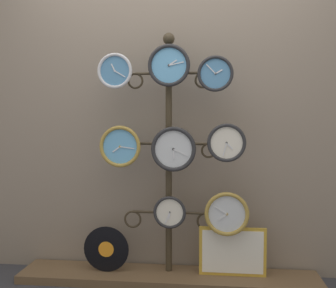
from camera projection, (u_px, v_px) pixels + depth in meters
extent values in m
cube|color=gray|center=(171.00, 93.00, 3.03)|extent=(4.40, 0.04, 2.80)
cube|color=brown|center=(168.00, 277.00, 2.90)|extent=(2.20, 0.36, 0.06)
cylinder|color=#382D1E|center=(169.00, 277.00, 2.96)|extent=(0.41, 0.41, 0.02)
cylinder|color=#382D1E|center=(169.00, 162.00, 2.91)|extent=(0.05, 0.05, 1.72)
sphere|color=#382D1E|center=(169.00, 39.00, 2.85)|extent=(0.09, 0.09, 0.09)
cylinder|color=#382D1E|center=(152.00, 74.00, 2.88)|extent=(0.25, 0.02, 0.02)
torus|color=#382D1E|center=(135.00, 81.00, 2.90)|extent=(0.12, 0.02, 0.12)
cylinder|color=#382D1E|center=(186.00, 73.00, 2.85)|extent=(0.25, 0.02, 0.02)
torus|color=#382D1E|center=(203.00, 80.00, 2.84)|extent=(0.12, 0.02, 0.12)
cylinder|color=#382D1E|center=(149.00, 143.00, 2.91)|extent=(0.29, 0.02, 0.02)
torus|color=#382D1E|center=(130.00, 150.00, 2.93)|extent=(0.11, 0.02, 0.11)
cylinder|color=#382D1E|center=(189.00, 144.00, 2.88)|extent=(0.29, 0.02, 0.02)
torus|color=#382D1E|center=(209.00, 151.00, 2.87)|extent=(0.11, 0.02, 0.11)
cylinder|color=#382D1E|center=(151.00, 212.00, 2.94)|extent=(0.27, 0.02, 0.02)
torus|color=#382D1E|center=(133.00, 219.00, 2.96)|extent=(0.13, 0.02, 0.13)
cylinder|color=#382D1E|center=(187.00, 213.00, 2.91)|extent=(0.27, 0.02, 0.02)
torus|color=#382D1E|center=(206.00, 221.00, 2.90)|extent=(0.13, 0.02, 0.13)
cylinder|color=#4C84B2|center=(115.00, 71.00, 2.82)|extent=(0.23, 0.02, 0.23)
torus|color=silver|center=(115.00, 71.00, 2.81)|extent=(0.26, 0.02, 0.26)
cylinder|color=silver|center=(115.00, 71.00, 2.81)|extent=(0.01, 0.01, 0.01)
cube|color=silver|center=(113.00, 67.00, 2.81)|extent=(0.03, 0.00, 0.05)
cube|color=silver|center=(120.00, 74.00, 2.80)|extent=(0.08, 0.00, 0.05)
cylinder|color=#60A8DB|center=(169.00, 66.00, 2.78)|extent=(0.27, 0.02, 0.27)
torus|color=#262628|center=(169.00, 65.00, 2.76)|extent=(0.30, 0.03, 0.30)
cylinder|color=#262628|center=(169.00, 65.00, 2.77)|extent=(0.02, 0.01, 0.02)
cube|color=silver|center=(173.00, 63.00, 2.76)|extent=(0.06, 0.00, 0.04)
cube|color=silver|center=(176.00, 64.00, 2.76)|extent=(0.11, 0.00, 0.03)
cylinder|color=#4C84B2|center=(215.00, 74.00, 2.73)|extent=(0.23, 0.02, 0.23)
torus|color=#262628|center=(215.00, 74.00, 2.72)|extent=(0.25, 0.02, 0.25)
cylinder|color=#262628|center=(215.00, 74.00, 2.72)|extent=(0.01, 0.01, 0.01)
cube|color=silver|center=(219.00, 72.00, 2.72)|extent=(0.05, 0.00, 0.03)
cube|color=silver|center=(211.00, 69.00, 2.72)|extent=(0.07, 0.00, 0.07)
cylinder|color=#60A8DB|center=(120.00, 146.00, 2.85)|extent=(0.28, 0.02, 0.28)
torus|color=#A58438|center=(120.00, 147.00, 2.84)|extent=(0.30, 0.03, 0.30)
cylinder|color=#A58438|center=(120.00, 147.00, 2.84)|extent=(0.02, 0.01, 0.02)
cube|color=silver|center=(116.00, 149.00, 2.84)|extent=(0.06, 0.00, 0.05)
cube|color=silver|center=(127.00, 148.00, 2.83)|extent=(0.11, 0.00, 0.02)
cylinder|color=silver|center=(174.00, 149.00, 2.81)|extent=(0.29, 0.02, 0.29)
torus|color=#262628|center=(173.00, 149.00, 2.79)|extent=(0.32, 0.03, 0.32)
cylinder|color=#262628|center=(173.00, 149.00, 2.79)|extent=(0.02, 0.01, 0.02)
cube|color=silver|center=(174.00, 154.00, 2.79)|extent=(0.01, 0.00, 0.07)
cube|color=silver|center=(181.00, 152.00, 2.79)|extent=(0.11, 0.00, 0.05)
cylinder|color=silver|center=(227.00, 143.00, 2.76)|extent=(0.25, 0.02, 0.25)
torus|color=#262628|center=(227.00, 143.00, 2.74)|extent=(0.27, 0.02, 0.27)
cylinder|color=#262628|center=(227.00, 143.00, 2.74)|extent=(0.01, 0.01, 0.01)
cube|color=silver|center=(230.00, 146.00, 2.74)|extent=(0.05, 0.00, 0.05)
cube|color=silver|center=(225.00, 150.00, 2.74)|extent=(0.03, 0.00, 0.10)
cylinder|color=silver|center=(170.00, 212.00, 2.85)|extent=(0.22, 0.02, 0.22)
torus|color=#262628|center=(170.00, 212.00, 2.83)|extent=(0.24, 0.02, 0.24)
cylinder|color=#262628|center=(170.00, 212.00, 2.83)|extent=(0.01, 0.01, 0.01)
cube|color=silver|center=(169.00, 216.00, 2.84)|extent=(0.02, 0.00, 0.05)
cube|color=silver|center=(168.00, 218.00, 2.84)|extent=(0.04, 0.00, 0.08)
cylinder|color=silver|center=(227.00, 214.00, 2.79)|extent=(0.29, 0.02, 0.29)
torus|color=#A58438|center=(227.00, 214.00, 2.77)|extent=(0.32, 0.03, 0.32)
cylinder|color=#A58438|center=(227.00, 214.00, 2.77)|extent=(0.02, 0.01, 0.02)
cube|color=silver|center=(223.00, 217.00, 2.78)|extent=(0.06, 0.00, 0.05)
cube|color=silver|center=(220.00, 210.00, 2.77)|extent=(0.10, 0.00, 0.07)
cylinder|color=black|center=(106.00, 249.00, 2.92)|extent=(0.34, 0.01, 0.34)
cylinder|color=orange|center=(106.00, 249.00, 2.91)|extent=(0.12, 0.00, 0.12)
cube|color=gold|center=(232.00, 252.00, 2.84)|extent=(0.48, 0.02, 0.35)
cube|color=white|center=(233.00, 252.00, 2.83)|extent=(0.44, 0.00, 0.31)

